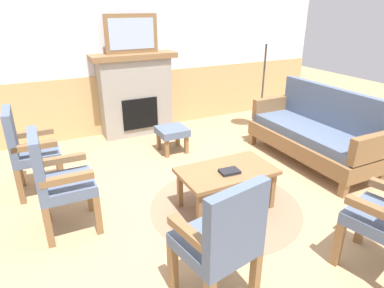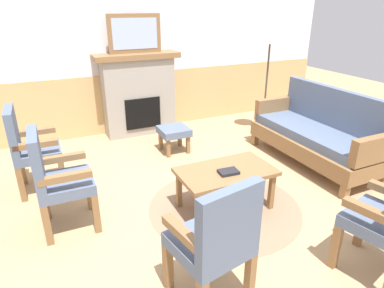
{
  "view_description": "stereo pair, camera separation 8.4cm",
  "coord_description": "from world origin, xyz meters",
  "px_view_note": "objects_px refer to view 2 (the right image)",
  "views": [
    {
      "loc": [
        -1.51,
        -2.66,
        1.98
      ],
      "look_at": [
        0.0,
        0.35,
        0.55
      ],
      "focal_mm": 31.2,
      "sensor_mm": 36.0,
      "label": 1
    },
    {
      "loc": [
        -1.43,
        -2.7,
        1.98
      ],
      "look_at": [
        0.0,
        0.35,
        0.55
      ],
      "focal_mm": 31.2,
      "sensor_mm": 36.0,
      "label": 2
    }
  ],
  "objects_px": {
    "fireplace": "(139,94)",
    "framed_picture": "(135,34)",
    "coffee_table": "(226,175)",
    "armchair_by_window_left": "(56,177)",
    "footstool": "(174,133)",
    "book_on_table": "(228,172)",
    "couch": "(317,135)",
    "armchair_near_fireplace": "(29,146)",
    "floor_lamp_by_couch": "(270,41)",
    "armchair_front_center": "(216,239)"
  },
  "relations": [
    {
      "from": "couch",
      "to": "coffee_table",
      "type": "xyz_separation_m",
      "value": [
        -1.62,
        -0.43,
        -0.01
      ]
    },
    {
      "from": "armchair_by_window_left",
      "to": "armchair_front_center",
      "type": "distance_m",
      "value": 1.62
    },
    {
      "from": "fireplace",
      "to": "armchair_near_fireplace",
      "type": "distance_m",
      "value": 2.06
    },
    {
      "from": "framed_picture",
      "to": "floor_lamp_by_couch",
      "type": "height_order",
      "value": "framed_picture"
    },
    {
      "from": "coffee_table",
      "to": "footstool",
      "type": "bearing_deg",
      "value": 87.36
    },
    {
      "from": "floor_lamp_by_couch",
      "to": "armchair_front_center",
      "type": "bearing_deg",
      "value": -131.68
    },
    {
      "from": "footstool",
      "to": "armchair_by_window_left",
      "type": "bearing_deg",
      "value": -143.82
    },
    {
      "from": "book_on_table",
      "to": "footstool",
      "type": "height_order",
      "value": "book_on_table"
    },
    {
      "from": "armchair_by_window_left",
      "to": "floor_lamp_by_couch",
      "type": "xyz_separation_m",
      "value": [
        3.25,
        1.3,
        0.91
      ]
    },
    {
      "from": "armchair_by_window_left",
      "to": "floor_lamp_by_couch",
      "type": "distance_m",
      "value": 3.62
    },
    {
      "from": "framed_picture",
      "to": "armchair_by_window_left",
      "type": "bearing_deg",
      "value": -123.5
    },
    {
      "from": "fireplace",
      "to": "framed_picture",
      "type": "bearing_deg",
      "value": 90.0
    },
    {
      "from": "armchair_near_fireplace",
      "to": "armchair_by_window_left",
      "type": "relative_size",
      "value": 1.0
    },
    {
      "from": "framed_picture",
      "to": "armchair_near_fireplace",
      "type": "height_order",
      "value": "framed_picture"
    },
    {
      "from": "book_on_table",
      "to": "armchair_near_fireplace",
      "type": "bearing_deg",
      "value": 143.12
    },
    {
      "from": "coffee_table",
      "to": "footstool",
      "type": "distance_m",
      "value": 1.56
    },
    {
      "from": "framed_picture",
      "to": "armchair_by_window_left",
      "type": "distance_m",
      "value": 2.76
    },
    {
      "from": "couch",
      "to": "coffee_table",
      "type": "relative_size",
      "value": 1.88
    },
    {
      "from": "coffee_table",
      "to": "armchair_front_center",
      "type": "height_order",
      "value": "armchair_front_center"
    },
    {
      "from": "armchair_by_window_left",
      "to": "floor_lamp_by_couch",
      "type": "relative_size",
      "value": 0.58
    },
    {
      "from": "couch",
      "to": "armchair_by_window_left",
      "type": "height_order",
      "value": "same"
    },
    {
      "from": "floor_lamp_by_couch",
      "to": "armchair_near_fireplace",
      "type": "bearing_deg",
      "value": -172.87
    },
    {
      "from": "armchair_near_fireplace",
      "to": "armchair_by_window_left",
      "type": "xyz_separation_m",
      "value": [
        0.21,
        -0.87,
        0.0
      ]
    },
    {
      "from": "footstool",
      "to": "armchair_front_center",
      "type": "relative_size",
      "value": 0.41
    },
    {
      "from": "coffee_table",
      "to": "armchair_by_window_left",
      "type": "bearing_deg",
      "value": 166.75
    },
    {
      "from": "footstool",
      "to": "armchair_by_window_left",
      "type": "distance_m",
      "value": 2.03
    },
    {
      "from": "couch",
      "to": "armchair_near_fireplace",
      "type": "bearing_deg",
      "value": 166.64
    },
    {
      "from": "armchair_near_fireplace",
      "to": "framed_picture",
      "type": "bearing_deg",
      "value": 38.1
    },
    {
      "from": "coffee_table",
      "to": "armchair_near_fireplace",
      "type": "distance_m",
      "value": 2.15
    },
    {
      "from": "framed_picture",
      "to": "couch",
      "type": "height_order",
      "value": "framed_picture"
    },
    {
      "from": "fireplace",
      "to": "floor_lamp_by_couch",
      "type": "relative_size",
      "value": 0.77
    },
    {
      "from": "book_on_table",
      "to": "floor_lamp_by_couch",
      "type": "relative_size",
      "value": 0.11
    },
    {
      "from": "framed_picture",
      "to": "armchair_front_center",
      "type": "relative_size",
      "value": 0.82
    },
    {
      "from": "fireplace",
      "to": "armchair_near_fireplace",
      "type": "height_order",
      "value": "fireplace"
    },
    {
      "from": "framed_picture",
      "to": "armchair_front_center",
      "type": "distance_m",
      "value": 3.68
    },
    {
      "from": "book_on_table",
      "to": "armchair_by_window_left",
      "type": "height_order",
      "value": "armchair_by_window_left"
    },
    {
      "from": "book_on_table",
      "to": "footstool",
      "type": "distance_m",
      "value": 1.64
    },
    {
      "from": "armchair_by_window_left",
      "to": "footstool",
      "type": "bearing_deg",
      "value": 36.18
    },
    {
      "from": "armchair_front_center",
      "to": "floor_lamp_by_couch",
      "type": "height_order",
      "value": "floor_lamp_by_couch"
    },
    {
      "from": "coffee_table",
      "to": "footstool",
      "type": "relative_size",
      "value": 2.4
    },
    {
      "from": "armchair_by_window_left",
      "to": "armchair_front_center",
      "type": "bearing_deg",
      "value": -56.83
    },
    {
      "from": "coffee_table",
      "to": "footstool",
      "type": "xyz_separation_m",
      "value": [
        0.07,
        1.55,
        -0.1
      ]
    },
    {
      "from": "floor_lamp_by_couch",
      "to": "coffee_table",
      "type": "bearing_deg",
      "value": -135.59
    },
    {
      "from": "fireplace",
      "to": "footstool",
      "type": "height_order",
      "value": "fireplace"
    },
    {
      "from": "couch",
      "to": "floor_lamp_by_couch",
      "type": "height_order",
      "value": "floor_lamp_by_couch"
    },
    {
      "from": "book_on_table",
      "to": "armchair_near_fireplace",
      "type": "relative_size",
      "value": 0.2
    },
    {
      "from": "book_on_table",
      "to": "floor_lamp_by_couch",
      "type": "distance_m",
      "value": 2.64
    },
    {
      "from": "footstool",
      "to": "floor_lamp_by_couch",
      "type": "xyz_separation_m",
      "value": [
        1.63,
        0.11,
        1.17
      ]
    },
    {
      "from": "book_on_table",
      "to": "floor_lamp_by_couch",
      "type": "height_order",
      "value": "floor_lamp_by_couch"
    },
    {
      "from": "armchair_front_center",
      "to": "armchair_near_fireplace",
      "type": "bearing_deg",
      "value": 116.16
    }
  ]
}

